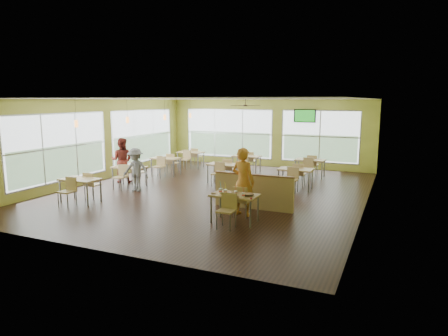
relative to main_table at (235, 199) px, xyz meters
The scene contains 20 objects.
room 3.73m from the main_table, 123.69° to the left, with size 12.00×12.04×3.20m.
window_bays 7.70m from the main_table, 127.41° to the left, with size 9.24×10.24×2.38m.
main_table is the anchor object (origin of this frame).
half_wall_divider 1.45m from the main_table, 90.00° to the left, with size 2.40×0.14×1.04m.
dining_tables 5.61m from the main_table, 122.91° to the left, with size 6.92×8.72×0.87m.
pendant_lights 6.62m from the main_table, 144.75° to the left, with size 0.11×7.31×0.86m.
ceiling_fan 6.73m from the main_table, 108.43° to the left, with size 1.25×1.25×0.29m.
tv_backwall 9.08m from the main_table, 91.29° to the left, with size 1.00×0.07×0.60m.
man_plaid 0.79m from the main_table, 94.00° to the left, with size 0.69×0.45×1.89m, color #CA5416.
patron_maroon 6.68m from the main_table, 152.99° to the left, with size 0.84×0.65×1.73m, color maroon.
patron_grey 4.96m from the main_table, 156.42° to the left, with size 0.98×0.57×1.52m, color slate.
cup_blue 0.42m from the main_table, 167.69° to the right, with size 0.10×0.10×0.37m.
cup_yellow 0.31m from the main_table, 152.80° to the right, with size 0.10×0.10×0.36m.
cup_red_near 0.20m from the main_table, 51.18° to the right, with size 0.09×0.09×0.31m.
cup_red_far 0.40m from the main_table, 30.66° to the right, with size 0.08×0.08×0.30m.
food_basket 0.43m from the main_table, ahead, with size 0.28×0.28×0.06m.
ketchup_cup 0.63m from the main_table, 27.69° to the right, with size 0.06×0.06×0.03m, color maroon.
wrapper_left 0.58m from the main_table, 161.15° to the right, with size 0.14×0.13×0.04m, color #A47A4F.
wrapper_mid 0.22m from the main_table, 115.37° to the left, with size 0.20×0.18×0.05m, color #A47A4F.
wrapper_right 0.35m from the main_table, 59.29° to the right, with size 0.15×0.13×0.04m, color #A47A4F.
Camera 1 is at (5.79, -12.31, 3.15)m, focal length 32.00 mm.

